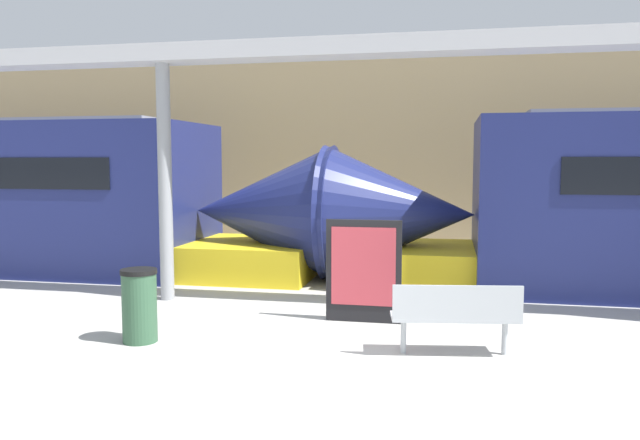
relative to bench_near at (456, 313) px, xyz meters
The scene contains 7 objects.
ground_plane 2.14m from the bench_near, 155.39° to the right, with size 60.00×60.00×0.00m, color #B2AFA8.
station_wall 9.12m from the bench_near, 102.20° to the left, with size 56.00×0.20×5.00m, color tan.
bench_near is the anchor object (origin of this frame).
trash_bin 3.98m from the bench_near, behind, with size 0.46×0.46×0.95m.
poster_board 1.87m from the bench_near, 133.76° to the left, with size 1.09×0.07×1.49m.
support_column_near 5.38m from the bench_near, 155.46° to the left, with size 0.23×0.23×3.91m, color gray.
canopy_beam 6.27m from the bench_near, 155.46° to the left, with size 28.00×0.60×0.28m, color #B7B7BC.
Camera 1 is at (1.77, -6.59, 2.33)m, focal length 35.00 mm.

